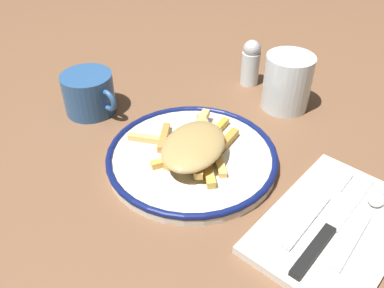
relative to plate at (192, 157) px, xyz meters
name	(u,v)px	position (x,y,z in m)	size (l,w,h in m)	color
ground_plane	(192,162)	(0.00, 0.00, -0.01)	(2.60, 2.60, 0.00)	brown
plate	(192,157)	(0.00, 0.00, 0.00)	(0.26, 0.26, 0.02)	silver
fries_heap	(195,146)	(0.01, 0.00, 0.02)	(0.18, 0.18, 0.04)	#F4C05F
napkin	(334,226)	(0.22, 0.01, 0.00)	(0.15, 0.23, 0.01)	silver
fork	(319,206)	(0.19, 0.02, 0.00)	(0.02, 0.18, 0.01)	silver
knife	(329,230)	(0.22, -0.01, 0.00)	(0.02, 0.21, 0.01)	black
spoon	(368,214)	(0.25, 0.04, 0.01)	(0.02, 0.15, 0.01)	silver
water_glass	(287,82)	(0.03, 0.23, 0.04)	(0.08, 0.08, 0.10)	silver
coffee_mug	(91,92)	(-0.23, 0.00, 0.03)	(0.11, 0.09, 0.07)	#2C568C
salt_shaker	(251,62)	(-0.06, 0.26, 0.04)	(0.04, 0.04, 0.09)	silver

